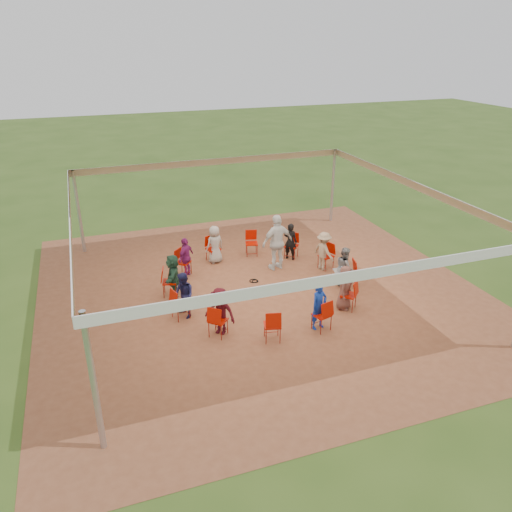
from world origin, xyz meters
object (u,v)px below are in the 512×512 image
object	(u,v)px
chair_11	(348,295)
person_seated_1	(324,251)
chair_0	(348,274)
chair_9	(272,325)
chair_3	(252,243)
standing_person	(277,242)
chair_10	(322,315)
person_seated_6	(184,296)
chair_7	(180,304)
person_seated_5	(173,275)
person_seated_3	(215,244)
person_seated_8	(319,306)
person_seated_0	(345,267)
chair_2	(291,246)
chair_1	(326,256)
person_seated_7	(220,311)
person_seated_4	(186,257)
person_seated_2	(290,241)
chair_5	(183,262)
chair_4	(213,249)
chair_6	(170,282)
chair_8	(218,321)
cable_coil	(254,281)
laptop	(339,269)
person_seated_9	(345,288)

from	to	relation	value
chair_11	person_seated_1	world-z (taller)	person_seated_1
chair_0	chair_9	xyz separation A→B (m)	(-3.30, -2.03, 0.00)
chair_3	standing_person	distance (m)	1.51
chair_10	person_seated_6	bearing A→B (deg)	133.72
chair_7	standing_person	bearing A→B (deg)	102.98
person_seated_5	person_seated_3	bearing A→B (deg)	150.00
chair_11	person_seated_8	distance (m)	1.41
standing_person	person_seated_0	bearing A→B (deg)	117.48
chair_2	chair_3	world-z (taller)	same
chair_1	person_seated_7	bearing A→B (deg)	104.66
person_seated_4	person_seated_8	size ratio (longest dim) A/B	1.00
chair_2	person_seated_3	world-z (taller)	person_seated_3
person_seated_6	person_seated_2	bearing A→B (deg)	105.00
chair_5	chair_7	bearing A→B (deg)	30.00
chair_4	person_seated_2	world-z (taller)	person_seated_2
person_seated_3	person_seated_7	bearing A→B (deg)	60.00
chair_2	chair_6	world-z (taller)	same
chair_8	cable_coil	size ratio (longest dim) A/B	2.98
chair_4	person_seated_3	xyz separation A→B (m)	(0.03, -0.12, 0.22)
person_seated_6	person_seated_0	bearing A→B (deg)	75.00
chair_9	person_seated_0	world-z (taller)	person_seated_0
person_seated_1	person_seated_0	bearing A→B (deg)	165.00
person_seated_1	chair_5	bearing A→B (deg)	59.26
chair_7	person_seated_2	world-z (taller)	person_seated_2
person_seated_2	laptop	world-z (taller)	person_seated_2
person_seated_3	chair_4	bearing A→B (deg)	-90.00
person_seated_1	person_seated_3	bearing A→B (deg)	45.00
person_seated_1	laptop	size ratio (longest dim) A/B	3.38
person_seated_5	cable_coil	distance (m)	2.66
person_seated_8	chair_5	bearing A→B (deg)	105.34
person_seated_1	person_seated_9	bearing A→B (deg)	150.00
person_seated_2	cable_coil	xyz separation A→B (m)	(-1.77, -1.25, -0.65)
person_seated_5	cable_coil	bearing A→B (deg)	104.40
chair_4	cable_coil	xyz separation A→B (m)	(0.81, -1.98, -0.43)
chair_7	cable_coil	world-z (taller)	chair_7
chair_2	person_seated_2	distance (m)	0.25
person_seated_8	person_seated_9	world-z (taller)	same
person_seated_3	person_seated_8	xyz separation A→B (m)	(1.49, -5.02, 0.00)
chair_8	person_seated_1	distance (m)	5.18
person_seated_1	chair_4	bearing A→B (deg)	43.72
chair_2	person_seated_0	bearing A→B (deg)	147.78
chair_9	person_seated_2	bearing A→B (deg)	75.34
standing_person	chair_0	bearing A→B (deg)	119.20
chair_9	person_seated_5	distance (m)	3.80
person_seated_4	laptop	size ratio (longest dim) A/B	3.38
chair_6	person_seated_5	size ratio (longest dim) A/B	0.68
standing_person	person_seated_5	bearing A→B (deg)	0.98
chair_3	chair_10	size ratio (longest dim) A/B	1.00
chair_4	chair_8	xyz separation A→B (m)	(-1.11, -4.62, 0.00)
chair_0	person_seated_7	xyz separation A→B (m)	(-4.47, -1.26, 0.22)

